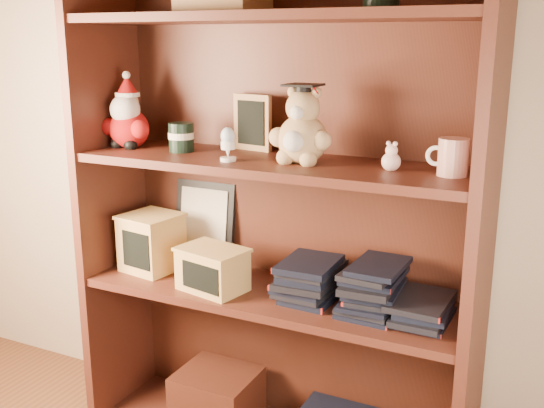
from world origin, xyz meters
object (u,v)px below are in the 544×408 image
Objects in this scene: bookcase at (279,214)px; teacher_mug at (452,157)px; treats_box at (152,242)px; grad_teddy_bear at (302,132)px.

bookcase is 15.08× the size of teacher_mug.
treats_box is (-0.43, -0.05, -0.13)m from bookcase.
treats_box is (-0.93, -0.00, -0.35)m from teacher_mug.
teacher_mug reaches higher than treats_box.
treats_box is at bearing -173.22° from bookcase.
teacher_mug is at bearing 0.05° from treats_box.
treats_box is at bearing 179.36° from grad_teddy_bear.
grad_teddy_bear is (0.10, -0.06, 0.25)m from bookcase.
bookcase is 0.28m from grad_teddy_bear.
bookcase is at bearing 174.23° from teacher_mug.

